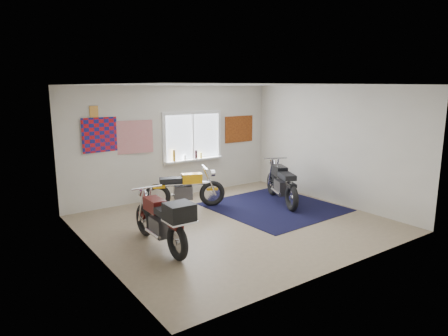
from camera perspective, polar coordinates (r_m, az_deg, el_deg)
ground at (r=8.00m, az=1.71°, el=-7.93°), size 5.50×5.50×0.00m
room_shell at (r=7.61m, az=1.79°, el=3.80°), size 5.50×5.50×5.50m
navy_rug at (r=9.11m, az=7.15°, el=-5.53°), size 2.62×2.71×0.01m
window_assembly at (r=9.96m, az=-4.49°, el=4.03°), size 1.66×0.17×1.26m
oil_bottles at (r=9.82m, az=-5.55°, el=1.80°), size 0.83×0.07×0.28m
flag_display at (r=8.92m, az=-18.10°, el=7.67°), size 1.60×0.10×1.17m
triumph_poster at (r=10.75m, az=2.15°, el=5.58°), size 0.90×0.03×0.70m
yellow_triumph at (r=8.93m, az=-5.64°, el=-3.18°), size 1.74×0.80×0.92m
black_chrome_bike at (r=9.37m, az=8.23°, el=-2.35°), size 0.92×1.82×1.00m
maroon_tourer at (r=6.69m, az=-8.69°, el=-7.51°), size 0.57×1.88×0.95m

